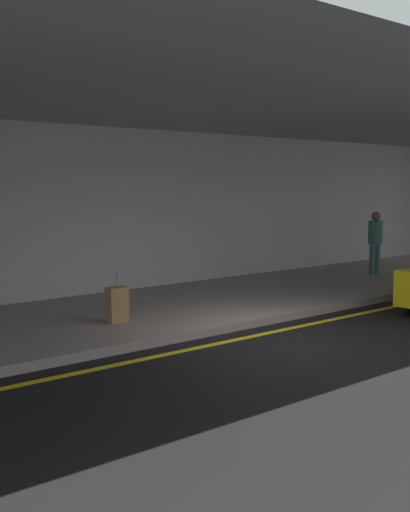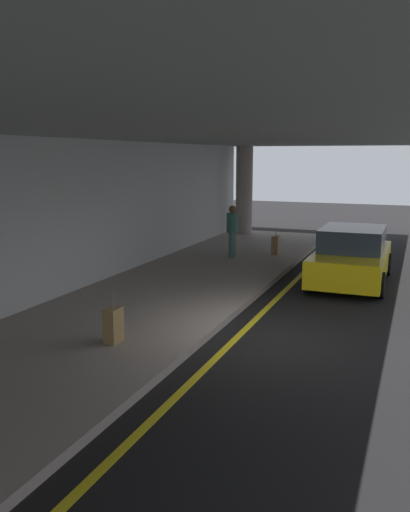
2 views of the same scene
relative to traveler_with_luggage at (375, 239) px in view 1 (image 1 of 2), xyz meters
name	(u,v)px [view 1 (image 1 of 2)]	position (x,y,z in m)	size (l,w,h in m)	color
ground_plane	(286,341)	(-6.64, -3.06, -1.11)	(60.00, 60.00, 0.00)	black
sidewalk	(173,308)	(-6.64, 0.04, -1.04)	(26.00, 4.20, 0.15)	gray
lane_stripe_yellow	(262,334)	(-6.64, -2.50, -1.11)	(26.00, 0.14, 0.01)	yellow
ceiling_overhang	(188,109)	(-6.64, -0.46, 2.84)	(28.00, 13.20, 0.30)	gray
terminal_back_wall	(113,213)	(-6.64, 2.29, 0.79)	(26.00, 0.30, 3.80)	#B7BAB9
traveler_with_luggage	(375,239)	(0.00, 0.00, 0.00)	(0.38, 0.38, 1.68)	#3E615C
suitcase_upright_primary	(117,305)	(-8.40, -0.69, -0.65)	(0.36, 0.22, 0.90)	olive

